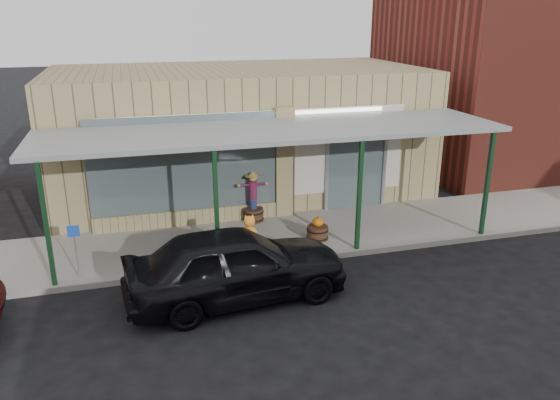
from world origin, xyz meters
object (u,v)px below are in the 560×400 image
object	(u,v)px
barrel_pumpkin	(318,231)
parked_sedan	(236,264)
barrel_scarecrow	(253,204)
handicap_sign	(75,244)

from	to	relation	value
barrel_pumpkin	parked_sedan	bearing A→B (deg)	-139.38
barrel_scarecrow	barrel_pumpkin	world-z (taller)	barrel_scarecrow
handicap_sign	parked_sedan	xyz separation A→B (m)	(3.36, -1.69, -0.15)
barrel_scarecrow	handicap_sign	world-z (taller)	barrel_scarecrow
barrel_scarecrow	parked_sedan	bearing A→B (deg)	-131.99
handicap_sign	barrel_scarecrow	bearing A→B (deg)	27.84
parked_sedan	handicap_sign	bearing A→B (deg)	58.06
barrel_scarecrow	parked_sedan	world-z (taller)	barrel_scarecrow
barrel_scarecrow	handicap_sign	distance (m)	5.27
barrel_pumpkin	handicap_sign	distance (m)	6.08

